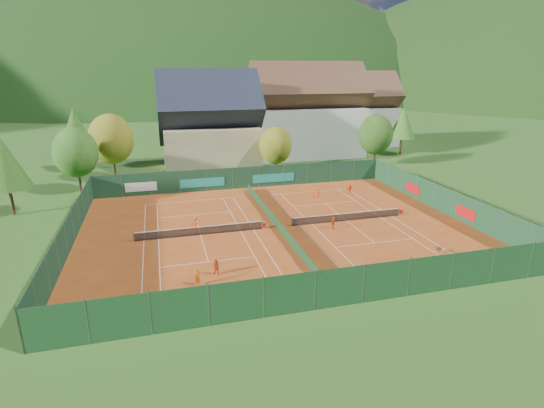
{
  "coord_description": "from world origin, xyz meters",
  "views": [
    {
      "loc": [
        -11.43,
        -40.13,
        16.09
      ],
      "look_at": [
        0.0,
        2.0,
        2.0
      ],
      "focal_mm": 28.0,
      "sensor_mm": 36.0,
      "label": 1
    }
  ],
  "objects_px": {
    "ball_hopper": "(438,249)",
    "player_left_near": "(197,277)",
    "chalet": "(210,128)",
    "hotel_block_b": "(356,114)",
    "player_left_far": "(195,224)",
    "player_left_mid": "(216,267)",
    "player_right_near": "(333,223)",
    "hotel_block_a": "(307,116)",
    "player_right_far_a": "(317,193)",
    "player_right_far_b": "(350,189)"
  },
  "relations": [
    {
      "from": "ball_hopper",
      "to": "player_left_mid",
      "type": "relative_size",
      "value": 0.57
    },
    {
      "from": "hotel_block_b",
      "to": "player_left_far",
      "type": "relative_size",
      "value": 11.04
    },
    {
      "from": "chalet",
      "to": "player_left_far",
      "type": "distance_m",
      "value": 29.89
    },
    {
      "from": "player_right_far_b",
      "to": "chalet",
      "type": "bearing_deg",
      "value": -75.66
    },
    {
      "from": "player_left_near",
      "to": "player_right_near",
      "type": "xyz_separation_m",
      "value": [
        14.86,
        8.49,
        -0.07
      ]
    },
    {
      "from": "hotel_block_b",
      "to": "player_right_near",
      "type": "distance_m",
      "value": 52.32
    },
    {
      "from": "ball_hopper",
      "to": "player_left_near",
      "type": "distance_m",
      "value": 21.53
    },
    {
      "from": "player_left_near",
      "to": "player_left_mid",
      "type": "distance_m",
      "value": 2.13
    },
    {
      "from": "ball_hopper",
      "to": "player_right_near",
      "type": "relative_size",
      "value": 0.6
    },
    {
      "from": "player_left_mid",
      "to": "player_right_far_b",
      "type": "bearing_deg",
      "value": 69.72
    },
    {
      "from": "player_right_far_a",
      "to": "hotel_block_b",
      "type": "bearing_deg",
      "value": -134.14
    },
    {
      "from": "ball_hopper",
      "to": "player_left_far",
      "type": "distance_m",
      "value": 23.53
    },
    {
      "from": "hotel_block_a",
      "to": "hotel_block_b",
      "type": "distance_m",
      "value": 16.14
    },
    {
      "from": "player_left_mid",
      "to": "player_right_far_b",
      "type": "distance_m",
      "value": 27.85
    },
    {
      "from": "player_left_near",
      "to": "player_left_mid",
      "type": "bearing_deg",
      "value": 12.8
    },
    {
      "from": "player_right_far_a",
      "to": "player_right_near",
      "type": "bearing_deg",
      "value": 65.38
    },
    {
      "from": "player_right_near",
      "to": "player_right_far_b",
      "type": "relative_size",
      "value": 1.01
    },
    {
      "from": "hotel_block_a",
      "to": "ball_hopper",
      "type": "height_order",
      "value": "hotel_block_a"
    },
    {
      "from": "ball_hopper",
      "to": "player_right_far_b",
      "type": "distance_m",
      "value": 20.01
    },
    {
      "from": "hotel_block_a",
      "to": "chalet",
      "type": "bearing_deg",
      "value": -162.47
    },
    {
      "from": "ball_hopper",
      "to": "hotel_block_a",
      "type": "bearing_deg",
      "value": 85.32
    },
    {
      "from": "chalet",
      "to": "hotel_block_a",
      "type": "xyz_separation_m",
      "value": [
        19.0,
        6.0,
        0.76
      ]
    },
    {
      "from": "player_left_near",
      "to": "hotel_block_a",
      "type": "bearing_deg",
      "value": 35.21
    },
    {
      "from": "chalet",
      "to": "player_right_far_b",
      "type": "height_order",
      "value": "chalet"
    },
    {
      "from": "player_left_mid",
      "to": "player_left_far",
      "type": "relative_size",
      "value": 0.9
    },
    {
      "from": "player_left_near",
      "to": "player_right_near",
      "type": "distance_m",
      "value": 17.12
    },
    {
      "from": "player_right_near",
      "to": "player_left_mid",
      "type": "bearing_deg",
      "value": 174.85
    },
    {
      "from": "player_right_near",
      "to": "chalet",
      "type": "bearing_deg",
      "value": 71.41
    },
    {
      "from": "chalet",
      "to": "hotel_block_a",
      "type": "relative_size",
      "value": 0.75
    },
    {
      "from": "player_right_far_a",
      "to": "hotel_block_a",
      "type": "bearing_deg",
      "value": -118.41
    },
    {
      "from": "chalet",
      "to": "player_right_far_b",
      "type": "bearing_deg",
      "value": -51.85
    },
    {
      "from": "player_left_far",
      "to": "player_right_far_b",
      "type": "distance_m",
      "value": 22.93
    },
    {
      "from": "chalet",
      "to": "hotel_block_b",
      "type": "relative_size",
      "value": 0.94
    },
    {
      "from": "hotel_block_b",
      "to": "hotel_block_a",
      "type": "bearing_deg",
      "value": -150.26
    },
    {
      "from": "hotel_block_a",
      "to": "player_right_near",
      "type": "xyz_separation_m",
      "value": [
        -10.45,
        -37.87,
        -6.72
      ]
    },
    {
      "from": "chalet",
      "to": "player_right_near",
      "type": "xyz_separation_m",
      "value": [
        8.55,
        -31.87,
        -5.96
      ]
    },
    {
      "from": "player_left_near",
      "to": "player_right_far_a",
      "type": "bearing_deg",
      "value": 22.29
    },
    {
      "from": "ball_hopper",
      "to": "hotel_block_b",
      "type": "bearing_deg",
      "value": 71.84
    },
    {
      "from": "player_left_near",
      "to": "player_left_far",
      "type": "bearing_deg",
      "value": 59.19
    },
    {
      "from": "hotel_block_b",
      "to": "player_right_far_a",
      "type": "xyz_separation_m",
      "value": [
        -21.94,
        -34.76,
        -6.02
      ]
    },
    {
      "from": "player_left_mid",
      "to": "player_right_near",
      "type": "height_order",
      "value": "player_left_mid"
    },
    {
      "from": "player_left_near",
      "to": "player_right_far_b",
      "type": "relative_size",
      "value": 1.12
    },
    {
      "from": "player_left_near",
      "to": "player_right_far_a",
      "type": "relative_size",
      "value": 1.23
    },
    {
      "from": "ball_hopper",
      "to": "player_right_near",
      "type": "bearing_deg",
      "value": 128.59
    },
    {
      "from": "hotel_block_a",
      "to": "player_left_far",
      "type": "height_order",
      "value": "hotel_block_a"
    },
    {
      "from": "chalet",
      "to": "player_left_mid",
      "type": "bearing_deg",
      "value": -96.8
    },
    {
      "from": "player_left_near",
      "to": "player_right_far_a",
      "type": "height_order",
      "value": "player_left_near"
    },
    {
      "from": "hotel_block_b",
      "to": "player_right_far_b",
      "type": "height_order",
      "value": "hotel_block_b"
    },
    {
      "from": "player_left_mid",
      "to": "player_right_near",
      "type": "distance_m",
      "value": 15.02
    },
    {
      "from": "chalet",
      "to": "player_right_near",
      "type": "bearing_deg",
      "value": -74.98
    }
  ]
}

